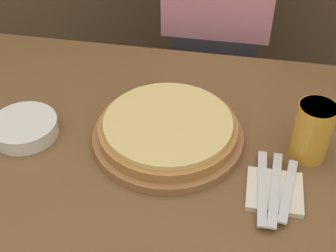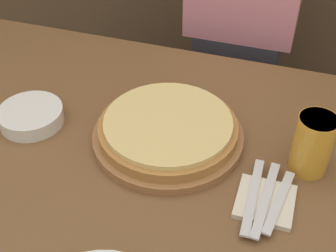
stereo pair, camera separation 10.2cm
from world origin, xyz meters
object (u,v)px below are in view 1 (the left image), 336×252
object	(u,v)px
fork	(262,188)
diner_person	(216,38)
pizza_on_board	(168,131)
beer_glass	(313,129)
spoon	(288,192)
dinner_knife	(275,190)
side_bowl	(24,128)

from	to	relation	value
fork	diner_person	world-z (taller)	diner_person
pizza_on_board	beer_glass	world-z (taller)	beer_glass
pizza_on_board	beer_glass	bearing A→B (deg)	1.32
pizza_on_board	spoon	distance (m)	0.29
pizza_on_board	diner_person	size ratio (longest dim) A/B	0.26
dinner_knife	diner_person	xyz separation A→B (m)	(-0.18, 0.71, -0.08)
beer_glass	side_bowl	world-z (taller)	beer_glass
diner_person	dinner_knife	bearing A→B (deg)	-75.64
pizza_on_board	diner_person	world-z (taller)	diner_person
spoon	diner_person	size ratio (longest dim) A/B	0.13
side_bowl	dinner_knife	xyz separation A→B (m)	(0.56, -0.08, -0.00)
pizza_on_board	side_bowl	bearing A→B (deg)	-173.24
beer_glass	side_bowl	size ratio (longest dim) A/B	0.88
spoon	diner_person	distance (m)	0.74
pizza_on_board	spoon	world-z (taller)	pizza_on_board
beer_glass	diner_person	distance (m)	0.64
beer_glass	dinner_knife	bearing A→B (deg)	-117.56
beer_glass	spoon	size ratio (longest dim) A/B	0.78
beer_glass	diner_person	bearing A→B (deg)	113.32
fork	beer_glass	bearing A→B (deg)	54.46
side_bowl	diner_person	distance (m)	0.73
spoon	side_bowl	bearing A→B (deg)	171.67
fork	spoon	bearing A→B (deg)	0.00
beer_glass	spoon	world-z (taller)	beer_glass
pizza_on_board	fork	bearing A→B (deg)	-30.38
dinner_knife	diner_person	bearing A→B (deg)	104.36
pizza_on_board	fork	xyz separation A→B (m)	(0.21, -0.12, -0.01)
dinner_knife	diner_person	distance (m)	0.73
diner_person	side_bowl	bearing A→B (deg)	-121.00
beer_glass	diner_person	world-z (taller)	diner_person
side_bowl	fork	bearing A→B (deg)	-9.11
fork	spoon	xyz separation A→B (m)	(0.05, 0.00, 0.00)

